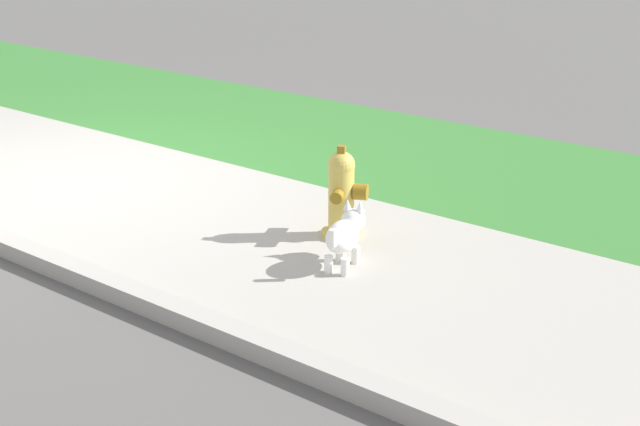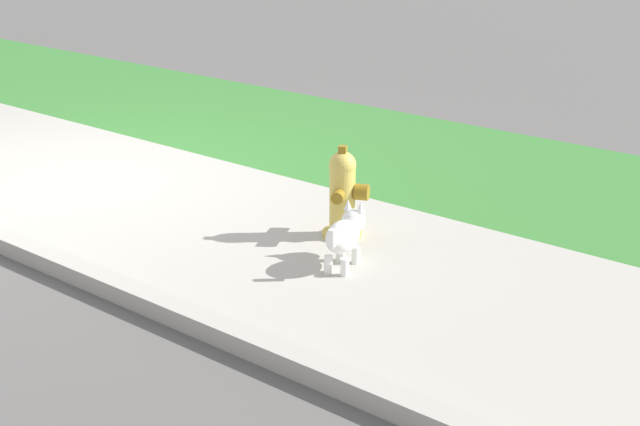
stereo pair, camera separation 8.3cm
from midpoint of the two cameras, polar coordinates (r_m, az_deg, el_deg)
ground_plane at (r=8.12m, az=-14.72°, el=1.93°), size 120.00×120.00×0.00m
sidewalk_pavement at (r=8.12m, az=-14.73°, el=1.97°), size 18.00×2.43×0.01m
grass_verge at (r=9.75m, az=-2.89°, el=5.73°), size 18.00×2.63×0.01m
fire_hydrant_mid_block at (r=6.53m, az=1.86°, el=1.20°), size 0.35×0.37×0.71m
small_white_dog at (r=6.06m, az=2.01°, el=-1.38°), size 0.30×0.51×0.43m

